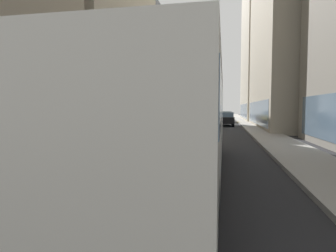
# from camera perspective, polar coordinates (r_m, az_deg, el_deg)

# --- Properties ---
(ground_plane) EXTENTS (120.00, 120.00, 0.00)m
(ground_plane) POSITION_cam_1_polar(r_m,az_deg,el_deg) (40.08, 7.56, 0.62)
(ground_plane) COLOR #232326
(sidewalk_left) EXTENTS (2.40, 110.00, 0.15)m
(sidewalk_left) POSITION_cam_1_polar(r_m,az_deg,el_deg) (40.83, -0.45, 0.81)
(sidewalk_left) COLOR #ADA89E
(sidewalk_left) RESTS_ON ground
(sidewalk_right) EXTENTS (2.40, 110.00, 0.15)m
(sidewalk_right) POSITION_cam_1_polar(r_m,az_deg,el_deg) (40.12, 15.72, 0.62)
(sidewalk_right) COLOR #9E9991
(sidewalk_right) RESTS_ON ground
(building_left_far) EXTENTS (9.13, 14.42, 18.29)m
(building_left_far) POSITION_cam_1_polar(r_m,az_deg,el_deg) (51.13, -5.41, 11.53)
(building_left_far) COLOR slate
(building_left_far) RESTS_ON ground
(building_right_mid) EXTENTS (11.79, 18.71, 24.68)m
(building_right_mid) POSITION_cam_1_polar(r_m,az_deg,el_deg) (34.75, 28.16, 20.38)
(building_right_mid) COLOR #B2A893
(building_right_mid) RESTS_ON ground
(building_right_far) EXTENTS (11.91, 19.75, 37.72)m
(building_right_far) POSITION_cam_1_polar(r_m,az_deg,el_deg) (55.92, 21.77, 20.82)
(building_right_far) COLOR #B2A893
(building_right_far) RESTS_ON ground
(transit_bus) EXTENTS (2.78, 11.53, 3.05)m
(transit_bus) POSITION_cam_1_polar(r_m,az_deg,el_deg) (8.55, 2.25, 1.68)
(transit_bus) COLOR silver
(transit_bus) RESTS_ON ground
(car_white_van) EXTENTS (1.76, 4.49, 1.62)m
(car_white_van) POSITION_cam_1_polar(r_m,az_deg,el_deg) (50.44, 9.69, 2.14)
(car_white_van) COLOR silver
(car_white_van) RESTS_ON ground
(car_red_coupe) EXTENTS (1.76, 4.04, 1.62)m
(car_red_coupe) POSITION_cam_1_polar(r_m,az_deg,el_deg) (21.62, -3.09, 0.30)
(car_red_coupe) COLOR red
(car_red_coupe) RESTS_ON ground
(car_black_suv) EXTENTS (1.78, 4.70, 1.62)m
(car_black_suv) POSITION_cam_1_polar(r_m,az_deg,el_deg) (33.80, 11.65, 1.42)
(car_black_suv) COLOR black
(car_black_suv) RESTS_ON ground
(car_yellow_taxi) EXTENTS (1.78, 4.51, 1.62)m
(car_yellow_taxi) POSITION_cam_1_polar(r_m,az_deg,el_deg) (42.64, 11.56, 1.86)
(car_yellow_taxi) COLOR yellow
(car_yellow_taxi) RESTS_ON ground
(dalmatian_dog) EXTENTS (0.22, 0.96, 0.72)m
(dalmatian_dog) POSITION_cam_1_polar(r_m,az_deg,el_deg) (5.24, -25.84, -14.00)
(dalmatian_dog) COLOR white
(dalmatian_dog) RESTS_ON ground
(pedestrian_with_handbag) EXTENTS (0.45, 0.34, 1.69)m
(pedestrian_with_handbag) POSITION_cam_1_polar(r_m,az_deg,el_deg) (16.97, -19.96, -0.17)
(pedestrian_with_handbag) COLOR #1E1E2D
(pedestrian_with_handbag) RESTS_ON sidewalk_left
(pedestrian_in_coat) EXTENTS (0.34, 0.34, 1.69)m
(pedestrian_in_coat) POSITION_cam_1_polar(r_m,az_deg,el_deg) (13.12, -28.12, -1.43)
(pedestrian_in_coat) COLOR #1E1E2D
(pedestrian_in_coat) RESTS_ON sidewalk_left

